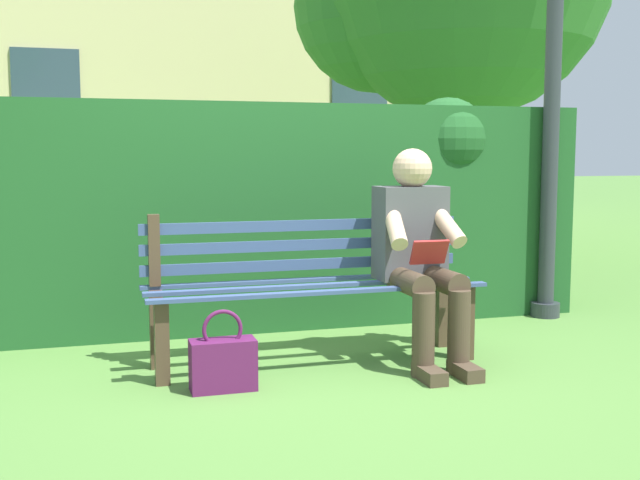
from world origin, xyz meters
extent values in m
plane|color=#517F38|center=(0.00, 0.00, 0.00)|extent=(60.00, 60.00, 0.00)
cube|color=#4C3828|center=(-0.83, 0.15, 0.21)|extent=(0.07, 0.07, 0.42)
cube|color=#4C3828|center=(0.83, 0.15, 0.21)|extent=(0.07, 0.07, 0.42)
cube|color=#4C3828|center=(-0.83, -0.15, 0.21)|extent=(0.07, 0.07, 0.42)
cube|color=#4C3828|center=(0.83, -0.15, 0.21)|extent=(0.07, 0.07, 0.42)
cube|color=#384C7A|center=(0.00, -0.20, 0.43)|extent=(1.82, 0.06, 0.02)
cube|color=#384C7A|center=(0.00, 0.00, 0.43)|extent=(1.82, 0.06, 0.02)
cube|color=#384C7A|center=(0.00, 0.20, 0.43)|extent=(1.82, 0.06, 0.02)
cube|color=#4C3828|center=(-0.83, -0.19, 0.63)|extent=(0.06, 0.06, 0.38)
cube|color=#4C3828|center=(0.83, -0.19, 0.63)|extent=(0.06, 0.06, 0.38)
cube|color=#384C7A|center=(0.00, -0.19, 0.52)|extent=(1.82, 0.02, 0.06)
cube|color=#384C7A|center=(0.00, -0.19, 0.63)|extent=(1.82, 0.02, 0.06)
cube|color=#384C7A|center=(0.00, -0.19, 0.74)|extent=(1.82, 0.02, 0.06)
cube|color=#4C4C51|center=(-0.56, -0.02, 0.70)|extent=(0.38, 0.22, 0.52)
sphere|color=#D8AD8C|center=(-0.56, 0.00, 1.06)|extent=(0.22, 0.22, 0.22)
cylinder|color=#473828|center=(-0.66, 0.19, 0.46)|extent=(0.13, 0.42, 0.13)
cylinder|color=#473828|center=(-0.46, 0.19, 0.46)|extent=(0.13, 0.42, 0.13)
cylinder|color=#473828|center=(-0.66, 0.40, 0.22)|extent=(0.12, 0.12, 0.44)
cylinder|color=#473828|center=(-0.46, 0.40, 0.22)|extent=(0.12, 0.12, 0.44)
cube|color=#473828|center=(-0.66, 0.48, 0.04)|extent=(0.10, 0.24, 0.07)
cube|color=#473828|center=(-0.46, 0.48, 0.04)|extent=(0.10, 0.24, 0.07)
cylinder|color=#D8AD8C|center=(-0.71, 0.12, 0.76)|extent=(0.14, 0.32, 0.26)
cylinder|color=#D8AD8C|center=(-0.41, 0.12, 0.76)|extent=(0.14, 0.32, 0.26)
cube|color=#B22626|center=(-0.56, 0.24, 0.62)|extent=(0.20, 0.07, 0.13)
cube|color=#1E5123|center=(0.07, -1.09, 0.73)|extent=(4.42, 0.64, 1.46)
sphere|color=#1E5123|center=(-1.26, -1.00, 1.24)|extent=(0.58, 0.58, 0.58)
sphere|color=#1E5123|center=(1.17, -1.16, 1.17)|extent=(0.51, 0.51, 0.51)
cube|color=beige|center=(-0.62, -8.87, 3.53)|extent=(9.16, 2.77, 7.06)
cube|color=#334756|center=(-2.91, -7.46, 1.98)|extent=(0.90, 0.04, 1.20)
cube|color=#334756|center=(1.67, -7.46, 1.98)|extent=(0.90, 0.04, 1.20)
cube|color=#59194C|center=(0.56, 0.33, 0.12)|extent=(0.32, 0.15, 0.25)
torus|color=#59194C|center=(0.56, 0.33, 0.30)|extent=(0.20, 0.02, 0.20)
cylinder|color=brown|center=(-2.63, -3.50, 1.08)|extent=(0.32, 0.32, 2.16)
sphere|color=#387A33|center=(-1.87, -3.95, 2.69)|extent=(1.81, 1.81, 1.81)
cylinder|color=#2D3338|center=(-1.90, -0.71, 0.05)|extent=(0.20, 0.20, 0.10)
cylinder|color=#2D3338|center=(-1.90, -0.71, 1.44)|extent=(0.11, 0.11, 2.87)
camera|label=1|loc=(1.15, 3.95, 1.14)|focal=43.35mm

